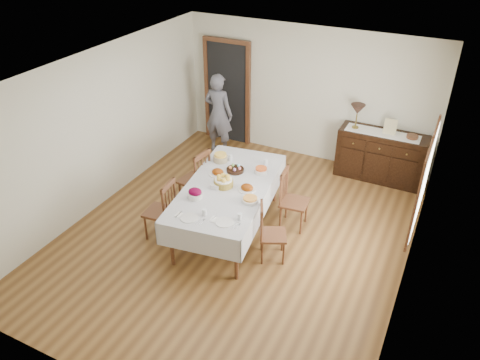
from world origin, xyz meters
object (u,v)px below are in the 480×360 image
at_px(dining_table, 228,191).
at_px(chair_right_near, 270,232).
at_px(person, 218,111).
at_px(chair_left_near, 162,209).
at_px(chair_right_far, 291,199).
at_px(sideboard, 380,156).
at_px(table_lamp, 358,110).
at_px(chair_left_far, 196,178).

xyz_separation_m(dining_table, chair_right_near, (0.84, -0.33, -0.27)).
xyz_separation_m(chair_right_near, person, (-2.25, 2.63, 0.43)).
distance_m(dining_table, chair_left_near, 1.03).
xyz_separation_m(dining_table, chair_right_far, (0.83, 0.55, -0.23)).
bearing_deg(dining_table, chair_left_near, -151.79).
bearing_deg(dining_table, chair_right_near, -29.27).
relative_size(chair_right_near, chair_right_far, 0.91).
bearing_deg(chair_right_near, dining_table, 43.45).
distance_m(chair_right_far, person, 2.87).
bearing_deg(chair_right_near, sideboard, -42.54).
xyz_separation_m(chair_left_near, sideboard, (2.59, 3.25, -0.04)).
height_order(sideboard, person, person).
distance_m(chair_left_near, chair_right_near, 1.68).
distance_m(chair_right_near, person, 3.49).
distance_m(chair_right_far, sideboard, 2.31).
relative_size(sideboard, person, 0.88).
height_order(dining_table, table_lamp, table_lamp).
distance_m(sideboard, table_lamp, 0.97).
height_order(dining_table, sideboard, sideboard).
distance_m(chair_left_near, table_lamp, 3.90).
bearing_deg(sideboard, table_lamp, -175.93).
relative_size(chair_left_far, person, 0.59).
bearing_deg(chair_right_near, table_lamp, -33.13).
distance_m(chair_left_far, table_lamp, 3.13).
distance_m(dining_table, table_lamp, 2.96).
distance_m(chair_left_near, person, 2.98).
bearing_deg(chair_left_near, sideboard, 136.17).
bearing_deg(table_lamp, chair_right_far, -101.44).
xyz_separation_m(chair_left_near, table_lamp, (2.07, 3.22, 0.79)).
distance_m(chair_left_far, person, 2.04).
bearing_deg(chair_left_far, table_lamp, 145.22).
height_order(chair_right_near, chair_right_far, chair_right_far).
distance_m(dining_table, chair_right_far, 1.02).
bearing_deg(person, chair_left_near, 102.46).
bearing_deg(chair_left_near, chair_right_near, 93.76).
height_order(chair_right_near, table_lamp, table_lamp).
bearing_deg(sideboard, person, -173.59).
height_order(chair_left_near, chair_right_far, same).
xyz_separation_m(chair_left_far, chair_right_near, (1.64, -0.72, -0.07)).
bearing_deg(chair_left_far, chair_right_near, 74.17).
height_order(chair_left_far, chair_right_near, chair_left_far).
relative_size(sideboard, table_lamp, 3.39).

